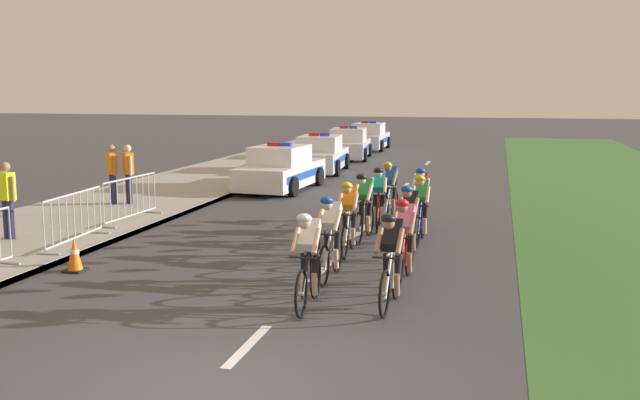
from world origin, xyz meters
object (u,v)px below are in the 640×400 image
Objects in this scene: cyclist_ninth at (378,197)px; cyclist_lead at (308,258)px; cyclist_third at (331,236)px; crowd_barrier_middle at (74,219)px; cyclist_eighth at (421,207)px; spectator_back at (128,170)px; spectator_closest at (7,195)px; cyclist_eleventh at (390,190)px; police_car_second at (320,155)px; cyclist_sixth at (409,221)px; traffic_cone_near at (75,255)px; cyclist_tenth at (421,198)px; spectator_middle at (112,170)px; cyclist_fifth at (349,216)px; crowd_barrier_rear at (131,199)px; police_car_nearest at (281,170)px; cyclist_seventh at (364,205)px; cyclist_second at (391,258)px; cyclist_fourth at (404,239)px; police_car_furthest at (369,137)px; police_car_third at (349,145)px.

cyclist_lead is at bearing -90.17° from cyclist_ninth.
cyclist_third is 5.86m from crowd_barrier_middle.
spectator_back is at bearing 162.81° from cyclist_eighth.
spectator_closest is at bearing -91.51° from spectator_back.
cyclist_eleventh is 10.82m from police_car_second.
cyclist_sixth is 6.96m from crowd_barrier_middle.
cyclist_third is at bearing 7.50° from traffic_cone_near.
police_car_second reaches higher than cyclist_sixth.
traffic_cone_near is at bearing -158.21° from cyclist_sixth.
cyclist_tenth is 8.87m from spectator_middle.
traffic_cone_near is (-4.70, -0.62, -0.48)m from cyclist_third.
spectator_closest is (-7.49, -3.56, 0.30)m from cyclist_ninth.
cyclist_fifth is 2.69× the size of traffic_cone_near.
cyclist_eleventh is 9.01m from spectator_closest.
cyclist_ninth reaches higher than crowd_barrier_rear.
cyclist_lead is 3.64m from cyclist_fifth.
crowd_barrier_rear is (-7.13, 2.03, -0.14)m from cyclist_sixth.
cyclist_eleventh reaches higher than crowd_barrier_middle.
cyclist_third is 1.03× the size of spectator_back.
spectator_back reaches higher than crowd_barrier_rear.
traffic_cone_near is (-5.76, -5.44, -0.48)m from cyclist_tenth.
police_car_nearest reaches higher than cyclist_eighth.
spectator_closest is at bearing 171.55° from cyclist_third.
cyclist_lead is at bearing -89.01° from cyclist_seventh.
spectator_back is at bearing 179.53° from cyclist_eleventh.
cyclist_ninth is at bearing 101.25° from cyclist_second.
cyclist_fifth is 0.74× the size of crowd_barrier_middle.
cyclist_tenth is at bearing -7.20° from spectator_middle.
police_car_second is 14.94m from crowd_barrier_middle.
cyclist_ninth is at bearing 104.79° from cyclist_fourth.
crowd_barrier_rear reaches higher than traffic_cone_near.
cyclist_tenth is 7.81m from crowd_barrier_middle.
crowd_barrier_rear is 1.39× the size of spectator_middle.
crowd_barrier_middle is at bearing -2.37° from spectator_closest.
cyclist_lead reaches higher than crowd_barrier_middle.
cyclist_fifth and cyclist_ninth have the same top height.
spectator_middle reaches higher than cyclist_fourth.
cyclist_fourth is 1.00× the size of cyclist_ninth.
police_car_furthest is at bearing 88.99° from traffic_cone_near.
police_car_third is (-4.28, 16.90, -0.11)m from cyclist_ninth.
cyclist_lead is at bearing -70.84° from police_car_nearest.
cyclist_fourth is 1.03× the size of spectator_back.
spectator_closest reaches higher than traffic_cone_near.
cyclist_seventh is at bearing 40.61° from traffic_cone_near.
cyclist_third is 4.76m from traffic_cone_near.
traffic_cone_near is (-4.61, -2.57, -0.48)m from cyclist_fifth.
spectator_back is at bearing 159.83° from cyclist_seventh.
police_car_nearest is (-5.27, 5.76, -0.11)m from cyclist_tenth.
cyclist_tenth is at bearing 81.21° from cyclist_lead.
police_car_furthest is at bearing 90.01° from police_car_second.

